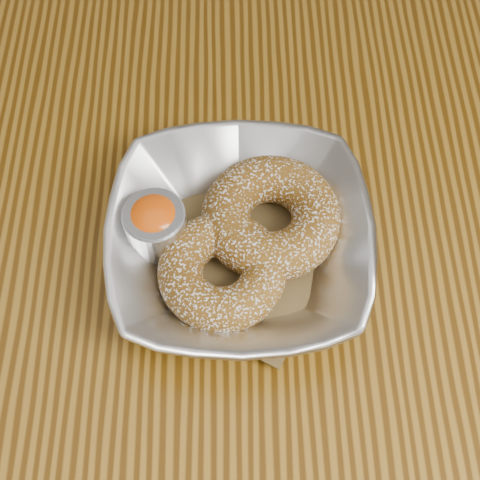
{
  "coord_description": "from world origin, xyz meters",
  "views": [
    {
      "loc": [
        0.04,
        -0.23,
        1.24
      ],
      "look_at": [
        0.04,
        0.02,
        0.78
      ],
      "focal_mm": 50.0,
      "sensor_mm": 36.0,
      "label": 1
    }
  ],
  "objects_px": {
    "table": "(198,328)",
    "donut_front": "(222,271)",
    "ramekin": "(156,227)",
    "serving_bowl": "(240,243)",
    "donut_back": "(271,217)"
  },
  "relations": [
    {
      "from": "donut_back",
      "to": "donut_front",
      "type": "height_order",
      "value": "donut_back"
    },
    {
      "from": "ramekin",
      "to": "donut_front",
      "type": "bearing_deg",
      "value": -34.51
    },
    {
      "from": "serving_bowl",
      "to": "donut_back",
      "type": "xyz_separation_m",
      "value": [
        0.03,
        0.02,
        0.0
      ]
    },
    {
      "from": "donut_back",
      "to": "donut_front",
      "type": "distance_m",
      "value": 0.06
    },
    {
      "from": "table",
      "to": "ramekin",
      "type": "distance_m",
      "value": 0.14
    },
    {
      "from": "donut_front",
      "to": "serving_bowl",
      "type": "bearing_deg",
      "value": 61.07
    },
    {
      "from": "serving_bowl",
      "to": "donut_back",
      "type": "relative_size",
      "value": 1.86
    },
    {
      "from": "donut_back",
      "to": "ramekin",
      "type": "height_order",
      "value": "ramekin"
    },
    {
      "from": "donut_front",
      "to": "ramekin",
      "type": "height_order",
      "value": "ramekin"
    },
    {
      "from": "ramekin",
      "to": "donut_back",
      "type": "bearing_deg",
      "value": 7.01
    },
    {
      "from": "donut_back",
      "to": "donut_front",
      "type": "bearing_deg",
      "value": -130.08
    },
    {
      "from": "donut_back",
      "to": "serving_bowl",
      "type": "bearing_deg",
      "value": -140.08
    },
    {
      "from": "table",
      "to": "donut_front",
      "type": "height_order",
      "value": "donut_front"
    },
    {
      "from": "donut_front",
      "to": "ramekin",
      "type": "relative_size",
      "value": 1.85
    },
    {
      "from": "table",
      "to": "donut_front",
      "type": "relative_size",
      "value": 12.05
    }
  ]
}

